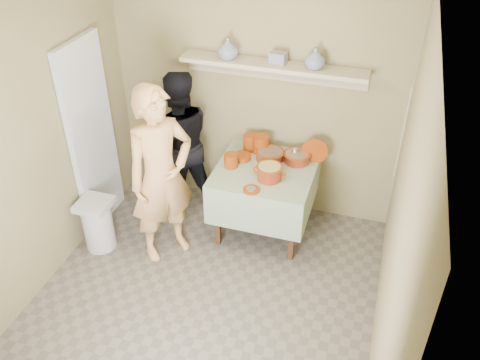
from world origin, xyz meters
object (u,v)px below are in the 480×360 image
at_px(cazuela_rice, 269,171).
at_px(person_helper, 178,143).
at_px(serving_table, 265,178).
at_px(person_cook, 161,176).
at_px(trash_bin, 98,224).

bearing_deg(cazuela_rice, person_helper, 164.50).
bearing_deg(serving_table, person_helper, 172.27).
relative_size(person_cook, cazuela_rice, 5.44).
xyz_separation_m(person_helper, cazuela_rice, (1.07, -0.30, 0.05)).
bearing_deg(person_helper, serving_table, 136.29).
relative_size(person_helper, trash_bin, 2.86).
bearing_deg(trash_bin, cazuela_rice, 20.92).
height_order(person_cook, person_helper, person_cook).
xyz_separation_m(person_cook, trash_bin, (-0.68, -0.15, -0.61)).
bearing_deg(serving_table, trash_bin, -152.99).
height_order(cazuela_rice, trash_bin, cazuela_rice).
bearing_deg(cazuela_rice, serving_table, 115.93).
height_order(person_cook, serving_table, person_cook).
height_order(person_helper, trash_bin, person_helper).
bearing_deg(person_cook, serving_table, -15.54).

